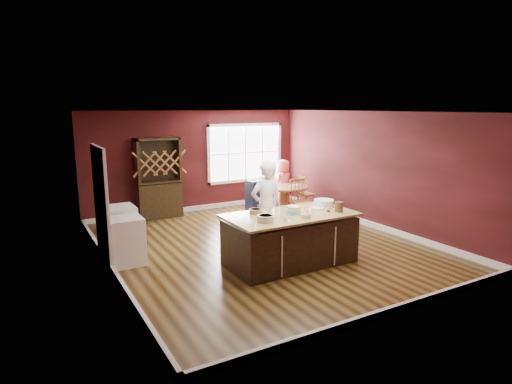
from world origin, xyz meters
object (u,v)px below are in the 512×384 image
at_px(high_chair, 255,197).
at_px(toddler, 252,184).
at_px(kitchen_island, 290,240).
at_px(hutch, 158,178).
at_px(chair_north, 275,190).
at_px(chair_east, 306,193).
at_px(seated_woman, 283,184).
at_px(chair_south, 301,200).
at_px(baker, 266,207).
at_px(layer_cake, 293,210).
at_px(dining_table, 283,194).
at_px(dryer, 118,230).
at_px(washer, 126,241).

height_order(high_chair, toddler, high_chair).
height_order(kitchen_island, hutch, hutch).
bearing_deg(chair_north, hutch, -45.20).
xyz_separation_m(kitchen_island, high_chair, (1.19, 3.40, 0.04)).
distance_m(chair_east, seated_woman, 0.67).
height_order(chair_east, chair_south, chair_south).
height_order(kitchen_island, baker, baker).
distance_m(layer_cake, hutch, 4.51).
relative_size(chair_south, seated_woman, 0.76).
height_order(chair_south, hutch, hutch).
relative_size(chair_east, high_chair, 1.02).
relative_size(chair_south, hutch, 0.51).
distance_m(dining_table, high_chair, 0.76).
height_order(chair_north, seated_woman, seated_woman).
height_order(seated_woman, dryer, seated_woman).
xyz_separation_m(dining_table, toddler, (-0.75, 0.35, 0.28)).
relative_size(baker, toddler, 6.95).
height_order(dining_table, dryer, dryer).
bearing_deg(washer, seated_woman, 24.95).
distance_m(layer_cake, high_chair, 3.63).
bearing_deg(toddler, kitchen_island, -108.38).
bearing_deg(chair_north, baker, 16.60).
xyz_separation_m(kitchen_island, chair_south, (1.90, 2.34, 0.08)).
distance_m(kitchen_island, chair_south, 3.02).
bearing_deg(high_chair, chair_east, -12.67).
bearing_deg(toddler, dryer, -159.00).
bearing_deg(kitchen_island, baker, 95.36).
distance_m(seated_woman, high_chair, 1.10).
relative_size(baker, washer, 2.10).
relative_size(kitchen_island, seated_woman, 1.70).
distance_m(layer_cake, toddler, 3.67).
xyz_separation_m(chair_east, high_chair, (-1.46, 0.24, -0.01)).
bearing_deg(dining_table, layer_cake, -120.47).
bearing_deg(chair_east, baker, 131.08).
bearing_deg(kitchen_island, toddler, 71.62).
bearing_deg(high_chair, hutch, 153.80).
relative_size(high_chair, toddler, 3.67).
height_order(chair_north, dryer, chair_north).
xyz_separation_m(layer_cake, seated_woman, (2.18, 3.67, -0.30)).
relative_size(kitchen_island, chair_east, 2.40).
bearing_deg(dryer, chair_east, 11.98).
distance_m(chair_north, toddler, 1.18).
height_order(chair_north, hutch, hutch).
xyz_separation_m(chair_north, hutch, (-3.26, 0.37, 0.55)).
bearing_deg(layer_cake, dryer, 142.11).
xyz_separation_m(layer_cake, chair_east, (2.60, 3.17, -0.50)).
distance_m(chair_south, washer, 4.59).
xyz_separation_m(chair_south, seated_woman, (0.34, 1.32, 0.17)).
relative_size(dining_table, high_chair, 1.36).
distance_m(high_chair, dryer, 4.02).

